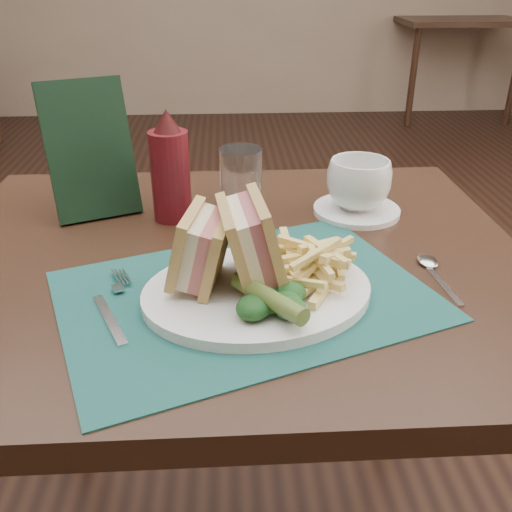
{
  "coord_description": "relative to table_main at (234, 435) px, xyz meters",
  "views": [
    {
      "loc": [
        -0.0,
        -1.27,
        1.14
      ],
      "look_at": [
        0.03,
        -0.6,
        0.8
      ],
      "focal_mm": 40.0,
      "sensor_mm": 36.0,
      "label": 1
    }
  ],
  "objects": [
    {
      "name": "floor",
      "position": [
        0.0,
        0.5,
        -0.38
      ],
      "size": [
        7.0,
        7.0,
        0.0
      ],
      "primitive_type": "plane",
      "color": "black",
      "rests_on": "ground"
    },
    {
      "name": "wall_back",
      "position": [
        0.0,
        4.0,
        -0.38
      ],
      "size": [
        6.0,
        0.0,
        6.0
      ],
      "primitive_type": "plane",
      "rotation": [
        1.57,
        0.0,
        0.0
      ],
      "color": "gray",
      "rests_on": "ground"
    },
    {
      "name": "table_main",
      "position": [
        0.0,
        0.0,
        0.0
      ],
      "size": [
        0.9,
        0.75,
        0.75
      ],
      "primitive_type": null,
      "color": "black",
      "rests_on": "ground"
    },
    {
      "name": "table_bg_right",
      "position": [
        1.8,
        3.85,
        0.0
      ],
      "size": [
        0.9,
        0.75,
        0.75
      ],
      "primitive_type": null,
      "color": "black",
      "rests_on": "ground"
    },
    {
      "name": "placemat",
      "position": [
        0.02,
        -0.13,
        0.38
      ],
      "size": [
        0.56,
        0.48,
        0.0
      ],
      "primitive_type": "cube",
      "rotation": [
        0.0,
        0.0,
        0.36
      ],
      "color": "#184D48",
      "rests_on": "table_main"
    },
    {
      "name": "plate",
      "position": [
        0.03,
        -0.13,
        0.38
      ],
      "size": [
        0.34,
        0.3,
        0.01
      ],
      "primitive_type": null,
      "rotation": [
        0.0,
        0.0,
        0.21
      ],
      "color": "white",
      "rests_on": "placemat"
    },
    {
      "name": "sandwich_half_a",
      "position": [
        -0.06,
        -0.12,
        0.44
      ],
      "size": [
        0.1,
        0.12,
        0.1
      ],
      "primitive_type": null,
      "rotation": [
        0.0,
        0.24,
        -0.2
      ],
      "color": "tan",
      "rests_on": "plate"
    },
    {
      "name": "sandwich_half_b",
      "position": [
        0.01,
        -0.12,
        0.45
      ],
      "size": [
        0.09,
        0.12,
        0.12
      ],
      "primitive_type": null,
      "rotation": [
        0.0,
        -0.24,
        0.11
      ],
      "color": "tan",
      "rests_on": "plate"
    },
    {
      "name": "kale_garnish",
      "position": [
        0.04,
        -0.19,
        0.41
      ],
      "size": [
        0.11,
        0.08,
        0.03
      ],
      "primitive_type": null,
      "color": "#153B18",
      "rests_on": "plate"
    },
    {
      "name": "pickle_spear",
      "position": [
        0.04,
        -0.2,
        0.41
      ],
      "size": [
        0.09,
        0.11,
        0.03
      ],
      "primitive_type": "cylinder",
      "rotation": [
        1.54,
        0.0,
        0.63
      ],
      "color": "#4E6526",
      "rests_on": "plate"
    },
    {
      "name": "fries_pile",
      "position": [
        0.11,
        -0.12,
        0.42
      ],
      "size": [
        0.18,
        0.2,
        0.06
      ],
      "primitive_type": null,
      "color": "#E7CD73",
      "rests_on": "plate"
    },
    {
      "name": "fork",
      "position": [
        -0.15,
        -0.15,
        0.38
      ],
      "size": [
        0.1,
        0.17,
        0.01
      ],
      "primitive_type": null,
      "rotation": [
        0.0,
        0.0,
        0.43
      ],
      "color": "silver",
      "rests_on": "placemat"
    },
    {
      "name": "spoon",
      "position": [
        0.29,
        -0.1,
        0.38
      ],
      "size": [
        0.05,
        0.15,
        0.01
      ],
      "primitive_type": null,
      "rotation": [
        0.0,
        0.0,
        0.09
      ],
      "color": "silver",
      "rests_on": "table_main"
    },
    {
      "name": "saucer",
      "position": [
        0.22,
        0.14,
        0.38
      ],
      "size": [
        0.18,
        0.18,
        0.01
      ],
      "primitive_type": "cylinder",
      "rotation": [
        0.0,
        0.0,
        -0.24
      ],
      "color": "white",
      "rests_on": "table_main"
    },
    {
      "name": "coffee_cup",
      "position": [
        0.22,
        0.14,
        0.43
      ],
      "size": [
        0.15,
        0.15,
        0.09
      ],
      "primitive_type": "imported",
      "rotation": [
        0.0,
        0.0,
        0.68
      ],
      "color": "white",
      "rests_on": "saucer"
    },
    {
      "name": "drinking_glass",
      "position": [
        0.02,
        0.1,
        0.44
      ],
      "size": [
        0.08,
        0.08,
        0.13
      ],
      "primitive_type": "cylinder",
      "rotation": [
        0.0,
        0.0,
        -0.17
      ],
      "color": "white",
      "rests_on": "table_main"
    },
    {
      "name": "ketchup_bottle",
      "position": [
        -0.09,
        0.14,
        0.47
      ],
      "size": [
        0.08,
        0.08,
        0.19
      ],
      "primitive_type": null,
      "rotation": [
        0.0,
        0.0,
        -0.26
      ],
      "color": "#520E14",
      "rests_on": "table_main"
    },
    {
      "name": "check_presenter",
      "position": [
        -0.23,
        0.17,
        0.49
      ],
      "size": [
        0.16,
        0.13,
        0.22
      ],
      "primitive_type": "cube",
      "rotation": [
        -0.31,
        0.0,
        0.39
      ],
      "color": "black",
      "rests_on": "table_main"
    }
  ]
}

